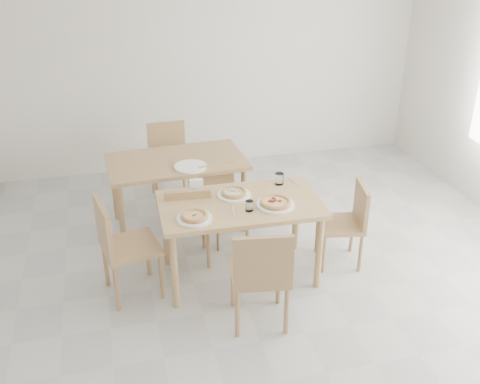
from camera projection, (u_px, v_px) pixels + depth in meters
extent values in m
plane|color=#B7B7B2|center=(260.00, 341.00, 4.36)|extent=(7.00, 7.00, 0.00)
plane|color=silver|center=(182.00, 58.00, 6.76)|extent=(6.00, 0.00, 6.00)
cube|color=tan|center=(240.00, 205.00, 4.83)|extent=(1.41, 0.82, 0.04)
cylinder|color=tan|center=(174.00, 271.00, 4.59)|extent=(0.06, 0.06, 0.71)
cylinder|color=tan|center=(319.00, 253.00, 4.84)|extent=(0.06, 0.06, 0.71)
cylinder|color=tan|center=(166.00, 231.00, 5.16)|extent=(0.06, 0.06, 0.71)
cylinder|color=tan|center=(296.00, 217.00, 5.41)|extent=(0.06, 0.06, 0.71)
cube|color=tan|center=(259.00, 272.00, 4.40)|extent=(0.51, 0.51, 0.04)
cube|color=tan|center=(263.00, 262.00, 4.11)|extent=(0.45, 0.11, 0.43)
cylinder|color=tan|center=(279.00, 282.00, 4.69)|extent=(0.04, 0.04, 0.44)
cylinder|color=tan|center=(233.00, 284.00, 4.66)|extent=(0.04, 0.04, 0.44)
cylinder|color=tan|center=(286.00, 311.00, 4.35)|extent=(0.04, 0.04, 0.44)
cylinder|color=tan|center=(237.00, 314.00, 4.32)|extent=(0.04, 0.04, 0.44)
cube|color=tan|center=(225.00, 205.00, 5.54)|extent=(0.47, 0.47, 0.04)
cube|color=tan|center=(217.00, 180.00, 5.59)|extent=(0.38, 0.14, 0.36)
cylinder|color=tan|center=(218.00, 234.00, 5.44)|extent=(0.03, 0.03, 0.37)
cylinder|color=tan|center=(247.00, 226.00, 5.58)|extent=(0.03, 0.03, 0.37)
cylinder|color=tan|center=(203.00, 220.00, 5.69)|extent=(0.03, 0.03, 0.37)
cylinder|color=tan|center=(232.00, 212.00, 5.83)|extent=(0.03, 0.03, 0.37)
cube|color=tan|center=(131.00, 247.00, 4.73)|extent=(0.53, 0.53, 0.04)
cube|color=tan|center=(104.00, 228.00, 4.54)|extent=(0.13, 0.45, 0.43)
cylinder|color=tan|center=(162.00, 277.00, 4.75)|extent=(0.04, 0.04, 0.44)
cylinder|color=tan|center=(148.00, 254.00, 5.06)|extent=(0.04, 0.04, 0.44)
cylinder|color=tan|center=(117.00, 288.00, 4.61)|extent=(0.04, 0.04, 0.44)
cylinder|color=tan|center=(106.00, 264.00, 4.92)|extent=(0.04, 0.04, 0.44)
cube|color=tan|center=(340.00, 224.00, 5.17)|extent=(0.46, 0.46, 0.04)
cube|color=tan|center=(361.00, 204.00, 5.09)|extent=(0.11, 0.40, 0.38)
cylinder|color=tan|center=(317.00, 235.00, 5.41)|extent=(0.03, 0.03, 0.39)
cylinder|color=tan|center=(324.00, 254.00, 5.11)|extent=(0.03, 0.03, 0.39)
cylinder|color=tan|center=(352.00, 234.00, 5.43)|extent=(0.03, 0.03, 0.39)
cylinder|color=tan|center=(360.00, 253.00, 5.12)|extent=(0.03, 0.03, 0.39)
cylinder|color=white|center=(194.00, 218.00, 4.56)|extent=(0.29, 0.29, 0.02)
cylinder|color=white|center=(234.00, 195.00, 4.93)|extent=(0.30, 0.30, 0.02)
cylinder|color=white|center=(275.00, 205.00, 4.77)|extent=(0.33, 0.33, 0.02)
cylinder|color=tan|center=(194.00, 217.00, 4.55)|extent=(0.27, 0.27, 0.01)
torus|color=tan|center=(194.00, 216.00, 4.54)|extent=(0.27, 0.27, 0.03)
cylinder|color=orange|center=(194.00, 216.00, 4.54)|extent=(0.20, 0.20, 0.01)
ellipsoid|color=#125012|center=(194.00, 215.00, 4.54)|extent=(0.05, 0.05, 0.01)
cylinder|color=tan|center=(234.00, 193.00, 4.92)|extent=(0.28, 0.28, 0.01)
torus|color=tan|center=(234.00, 192.00, 4.92)|extent=(0.29, 0.29, 0.03)
cylinder|color=white|center=(234.00, 192.00, 4.92)|extent=(0.21, 0.21, 0.01)
cylinder|color=tan|center=(275.00, 203.00, 4.76)|extent=(0.30, 0.30, 0.01)
torus|color=tan|center=(275.00, 202.00, 4.75)|extent=(0.30, 0.30, 0.03)
cylinder|color=orange|center=(275.00, 202.00, 4.75)|extent=(0.23, 0.23, 0.01)
cylinder|color=white|center=(279.00, 179.00, 5.12)|extent=(0.08, 0.08, 0.11)
cylinder|color=white|center=(249.00, 206.00, 4.67)|extent=(0.07, 0.07, 0.09)
cube|color=silver|center=(196.00, 194.00, 4.95)|extent=(0.13, 0.07, 0.01)
cube|color=white|center=(196.00, 186.00, 4.92)|extent=(0.12, 0.06, 0.13)
cube|color=silver|center=(234.00, 211.00, 4.68)|extent=(0.04, 0.19, 0.01)
cube|color=silver|center=(294.00, 182.00, 5.17)|extent=(0.04, 0.19, 0.01)
cube|color=tan|center=(176.00, 162.00, 5.65)|extent=(1.41, 0.86, 0.04)
cylinder|color=tan|center=(122.00, 218.00, 5.38)|extent=(0.06, 0.06, 0.71)
cylinder|color=tan|center=(244.00, 200.00, 5.71)|extent=(0.06, 0.06, 0.71)
cylinder|color=tan|center=(115.00, 189.00, 5.93)|extent=(0.06, 0.06, 0.71)
cylinder|color=tan|center=(226.00, 175.00, 6.25)|extent=(0.06, 0.06, 0.71)
cube|color=tan|center=(187.00, 222.00, 5.20)|extent=(0.43, 0.43, 0.04)
cube|color=tan|center=(188.00, 211.00, 4.94)|extent=(0.41, 0.07, 0.39)
cylinder|color=tan|center=(204.00, 231.00, 5.47)|extent=(0.03, 0.03, 0.40)
cylinder|color=tan|center=(168.00, 234.00, 5.42)|extent=(0.03, 0.03, 0.40)
cylinder|color=tan|center=(209.00, 250.00, 5.17)|extent=(0.03, 0.03, 0.40)
cylinder|color=tan|center=(171.00, 253.00, 5.11)|extent=(0.03, 0.03, 0.40)
cube|color=tan|center=(170.00, 164.00, 6.33)|extent=(0.43, 0.43, 0.04)
cube|color=tan|center=(166.00, 139.00, 6.39)|extent=(0.43, 0.05, 0.41)
cylinder|color=tan|center=(157.00, 191.00, 6.23)|extent=(0.04, 0.04, 0.42)
cylinder|color=tan|center=(190.00, 187.00, 6.32)|extent=(0.04, 0.04, 0.42)
cylinder|color=tan|center=(153.00, 177.00, 6.54)|extent=(0.04, 0.04, 0.42)
cylinder|color=tan|center=(184.00, 173.00, 6.63)|extent=(0.04, 0.04, 0.42)
cylinder|color=white|center=(190.00, 167.00, 5.47)|extent=(0.32, 0.32, 0.02)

